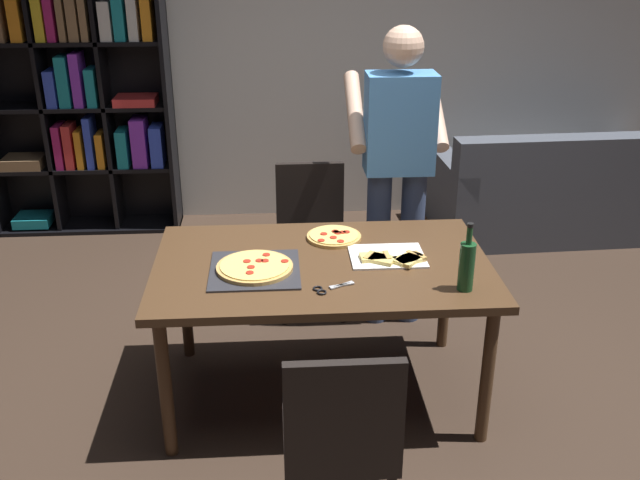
{
  "coord_description": "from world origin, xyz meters",
  "views": [
    {
      "loc": [
        -0.22,
        -3.09,
        2.23
      ],
      "look_at": [
        0.0,
        0.15,
        0.8
      ],
      "focal_mm": 40.4,
      "sensor_mm": 36.0,
      "label": 1
    }
  ],
  "objects_px": {
    "kitchen_scissors": "(328,288)",
    "chair_far_side": "(311,228)",
    "dining_table": "(322,276)",
    "second_pizza_plain": "(334,236)",
    "chair_near_camera": "(341,436)",
    "pepperoni_pizza_on_tray": "(255,268)",
    "bookshelf": "(78,96)",
    "person_serving_pizza": "(398,162)",
    "couch": "(550,196)",
    "wine_bottle": "(467,265)"
  },
  "relations": [
    {
      "from": "second_pizza_plain",
      "to": "chair_far_side",
      "type": "bearing_deg",
      "value": 96.51
    },
    {
      "from": "dining_table",
      "to": "kitchen_scissors",
      "type": "bearing_deg",
      "value": -89.04
    },
    {
      "from": "dining_table",
      "to": "chair_far_side",
      "type": "relative_size",
      "value": 1.78
    },
    {
      "from": "dining_table",
      "to": "chair_far_side",
      "type": "xyz_separation_m",
      "value": [
        0.0,
        0.98,
        -0.17
      ]
    },
    {
      "from": "wine_bottle",
      "to": "kitchen_scissors",
      "type": "xyz_separation_m",
      "value": [
        -0.61,
        0.04,
        -0.11
      ]
    },
    {
      "from": "chair_far_side",
      "to": "person_serving_pizza",
      "type": "xyz_separation_m",
      "value": [
        0.48,
        -0.22,
        0.49
      ]
    },
    {
      "from": "couch",
      "to": "wine_bottle",
      "type": "distance_m",
      "value": 2.7
    },
    {
      "from": "bookshelf",
      "to": "second_pizza_plain",
      "type": "distance_m",
      "value": 2.75
    },
    {
      "from": "dining_table",
      "to": "pepperoni_pizza_on_tray",
      "type": "height_order",
      "value": "pepperoni_pizza_on_tray"
    },
    {
      "from": "pepperoni_pizza_on_tray",
      "to": "kitchen_scissors",
      "type": "distance_m",
      "value": 0.39
    },
    {
      "from": "bookshelf",
      "to": "pepperoni_pizza_on_tray",
      "type": "bearing_deg",
      "value": -61.26
    },
    {
      "from": "person_serving_pizza",
      "to": "kitchen_scissors",
      "type": "height_order",
      "value": "person_serving_pizza"
    },
    {
      "from": "wine_bottle",
      "to": "bookshelf",
      "type": "bearing_deg",
      "value": 130.13
    },
    {
      "from": "dining_table",
      "to": "chair_near_camera",
      "type": "bearing_deg",
      "value": -90.0
    },
    {
      "from": "kitchen_scissors",
      "to": "bookshelf",
      "type": "bearing_deg",
      "value": 122.1
    },
    {
      "from": "chair_far_side",
      "to": "chair_near_camera",
      "type": "bearing_deg",
      "value": -90.0
    },
    {
      "from": "chair_near_camera",
      "to": "wine_bottle",
      "type": "distance_m",
      "value": 0.97
    },
    {
      "from": "chair_far_side",
      "to": "second_pizza_plain",
      "type": "height_order",
      "value": "chair_far_side"
    },
    {
      "from": "kitchen_scissors",
      "to": "second_pizza_plain",
      "type": "xyz_separation_m",
      "value": [
        0.08,
        0.56,
        0.01
      ]
    },
    {
      "from": "chair_near_camera",
      "to": "couch",
      "type": "height_order",
      "value": "chair_near_camera"
    },
    {
      "from": "chair_far_side",
      "to": "pepperoni_pizza_on_tray",
      "type": "distance_m",
      "value": 1.13
    },
    {
      "from": "chair_far_side",
      "to": "kitchen_scissors",
      "type": "height_order",
      "value": "chair_far_side"
    },
    {
      "from": "wine_bottle",
      "to": "chair_far_side",
      "type": "bearing_deg",
      "value": 115.11
    },
    {
      "from": "pepperoni_pizza_on_tray",
      "to": "kitchen_scissors",
      "type": "height_order",
      "value": "pepperoni_pizza_on_tray"
    },
    {
      "from": "person_serving_pizza",
      "to": "kitchen_scissors",
      "type": "bearing_deg",
      "value": -114.56
    },
    {
      "from": "bookshelf",
      "to": "dining_table",
      "type": "bearing_deg",
      "value": -55.02
    },
    {
      "from": "chair_far_side",
      "to": "couch",
      "type": "height_order",
      "value": "chair_far_side"
    },
    {
      "from": "kitchen_scissors",
      "to": "chair_far_side",
      "type": "bearing_deg",
      "value": 90.21
    },
    {
      "from": "dining_table",
      "to": "chair_far_side",
      "type": "distance_m",
      "value": 1.0
    },
    {
      "from": "dining_table",
      "to": "pepperoni_pizza_on_tray",
      "type": "bearing_deg",
      "value": -167.02
    },
    {
      "from": "bookshelf",
      "to": "person_serving_pizza",
      "type": "relative_size",
      "value": 1.11
    },
    {
      "from": "dining_table",
      "to": "person_serving_pizza",
      "type": "distance_m",
      "value": 0.96
    },
    {
      "from": "couch",
      "to": "pepperoni_pizza_on_tray",
      "type": "relative_size",
      "value": 4.15
    },
    {
      "from": "chair_far_side",
      "to": "second_pizza_plain",
      "type": "distance_m",
      "value": 0.75
    },
    {
      "from": "chair_near_camera",
      "to": "kitchen_scissors",
      "type": "bearing_deg",
      "value": 89.61
    },
    {
      "from": "wine_bottle",
      "to": "kitchen_scissors",
      "type": "distance_m",
      "value": 0.62
    },
    {
      "from": "chair_near_camera",
      "to": "person_serving_pizza",
      "type": "distance_m",
      "value": 1.87
    },
    {
      "from": "bookshelf",
      "to": "person_serving_pizza",
      "type": "xyz_separation_m",
      "value": [
        2.15,
        -1.62,
        -0.05
      ]
    },
    {
      "from": "pepperoni_pizza_on_tray",
      "to": "person_serving_pizza",
      "type": "bearing_deg",
      "value": 46.19
    },
    {
      "from": "bookshelf",
      "to": "chair_far_side",
      "type": "bearing_deg",
      "value": -40.01
    },
    {
      "from": "wine_bottle",
      "to": "person_serving_pizza",
      "type": "bearing_deg",
      "value": 96.77
    },
    {
      "from": "person_serving_pizza",
      "to": "pepperoni_pizza_on_tray",
      "type": "height_order",
      "value": "person_serving_pizza"
    },
    {
      "from": "wine_bottle",
      "to": "kitchen_scissors",
      "type": "height_order",
      "value": "wine_bottle"
    },
    {
      "from": "dining_table",
      "to": "person_serving_pizza",
      "type": "xyz_separation_m",
      "value": [
        0.48,
        0.76,
        0.32
      ]
    },
    {
      "from": "chair_far_side",
      "to": "pepperoni_pizza_on_tray",
      "type": "bearing_deg",
      "value": -106.84
    },
    {
      "from": "pepperoni_pizza_on_tray",
      "to": "chair_near_camera",
      "type": "bearing_deg",
      "value": -70.62
    },
    {
      "from": "dining_table",
      "to": "couch",
      "type": "distance_m",
      "value": 2.78
    },
    {
      "from": "dining_table",
      "to": "second_pizza_plain",
      "type": "height_order",
      "value": "second_pizza_plain"
    },
    {
      "from": "bookshelf",
      "to": "wine_bottle",
      "type": "height_order",
      "value": "bookshelf"
    },
    {
      "from": "pepperoni_pizza_on_tray",
      "to": "second_pizza_plain",
      "type": "bearing_deg",
      "value": 41.27
    }
  ]
}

